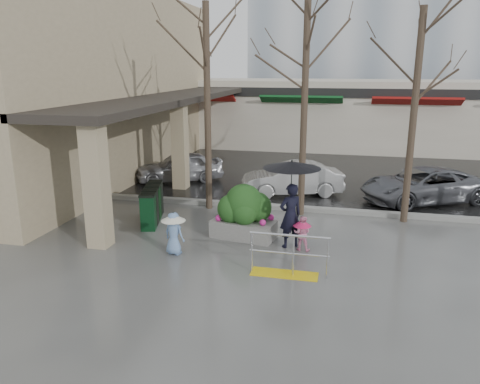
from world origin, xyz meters
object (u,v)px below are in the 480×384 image
at_px(child_blue, 174,230).
at_px(child_pink, 302,231).
at_px(car_b, 292,179).
at_px(woman, 291,193).
at_px(car_a, 180,167).
at_px(tree_west, 207,57).
at_px(handrail, 287,260).
at_px(planter, 244,212).
at_px(tree_midwest, 306,52).
at_px(car_c, 423,185).
at_px(news_boxes, 152,204).
at_px(tree_mideast, 418,65).

bearing_deg(child_blue, child_pink, -146.88).
bearing_deg(child_pink, car_b, -76.50).
xyz_separation_m(woman, car_a, (-5.57, 6.53, -0.92)).
distance_m(child_pink, car_a, 8.94).
height_order(child_pink, child_blue, child_blue).
height_order(tree_west, woman, tree_west).
xyz_separation_m(child_pink, car_b, (-0.93, 5.58, 0.09)).
relative_size(child_pink, car_a, 0.26).
distance_m(handrail, planter, 2.76).
relative_size(tree_midwest, child_pink, 7.30).
xyz_separation_m(child_blue, car_b, (2.32, 6.61, -0.05)).
height_order(car_b, car_c, same).
bearing_deg(news_boxes, tree_mideast, -1.46).
height_order(car_a, car_b, same).
relative_size(child_blue, car_c, 0.25).
xyz_separation_m(handrail, woman, (-0.16, 1.80, 1.17)).
bearing_deg(woman, planter, -53.87).
distance_m(woman, car_b, 5.53).
relative_size(woman, car_c, 0.54).
bearing_deg(car_a, woman, 13.69).
distance_m(tree_mideast, car_b, 6.23).
height_order(handrail, tree_midwest, tree_midwest).
bearing_deg(tree_midwest, car_c, 30.72).
xyz_separation_m(tree_mideast, car_c, (0.88, 2.49, -4.23)).
distance_m(tree_mideast, news_boxes, 9.12).
distance_m(tree_west, car_c, 8.97).
relative_size(tree_west, car_b, 1.78).
distance_m(car_b, car_c, 4.77).
bearing_deg(car_b, tree_mideast, 40.19).
height_order(tree_west, tree_midwest, tree_midwest).
bearing_deg(news_boxes, child_blue, -70.02).
distance_m(tree_mideast, child_blue, 8.58).
xyz_separation_m(tree_west, car_a, (-2.37, 3.54, -4.45)).
height_order(handrail, child_pink, handrail).
distance_m(tree_mideast, car_a, 10.45).
bearing_deg(tree_west, tree_mideast, 0.00).
height_order(tree_midwest, news_boxes, tree_midwest).
relative_size(child_blue, car_b, 0.30).
relative_size(planter, car_b, 0.51).
height_order(woman, car_a, woman).
bearing_deg(car_b, tree_west, -65.14).
xyz_separation_m(planter, car_b, (0.79, 4.96, -0.13)).
relative_size(child_pink, news_boxes, 0.46).
xyz_separation_m(car_a, car_b, (4.98, -1.12, 0.00)).
distance_m(woman, car_a, 8.64).
xyz_separation_m(child_blue, planter, (1.53, 1.65, 0.08)).
xyz_separation_m(tree_mideast, child_pink, (-2.95, -3.16, -4.32)).
xyz_separation_m(woman, child_pink, (0.35, -0.16, -1.01)).
height_order(woman, news_boxes, woman).
xyz_separation_m(tree_west, woman, (3.20, -3.00, -3.54)).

